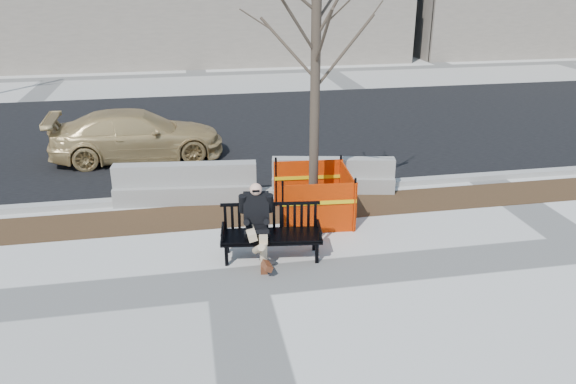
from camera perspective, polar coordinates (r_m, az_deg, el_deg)
name	(u,v)px	position (r m, az deg, el deg)	size (l,w,h in m)	color
ground	(237,282)	(8.98, -5.24, -9.12)	(120.00, 120.00, 0.00)	beige
mulch_strip	(224,215)	(11.28, -6.55, -2.34)	(40.00, 1.20, 0.02)	#47301C
asphalt_street	(208,132)	(17.12, -8.18, 6.10)	(60.00, 10.40, 0.01)	black
curb	(220,195)	(12.14, -6.92, -0.29)	(60.00, 0.25, 0.12)	#9E9B93
bench	(271,257)	(9.65, -1.69, -6.66)	(1.73, 0.62, 0.92)	black
seated_man	(257,256)	(9.69, -3.14, -6.57)	(0.56, 0.94, 1.31)	black
tree_fence	(313,218)	(11.10, 2.53, -2.67)	(2.13, 2.13, 5.32)	#F03300
sedan	(140,158)	(15.06, -14.85, 3.34)	(1.75, 4.30, 1.25)	tan
jersey_barrier_left	(187,201)	(12.07, -10.23, -0.92)	(2.96, 0.59, 0.85)	gray
jersey_barrier_right	(332,191)	(12.48, 4.54, 0.15)	(2.67, 0.53, 0.77)	gray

